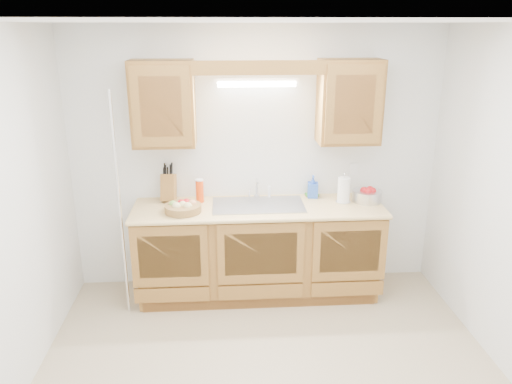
{
  "coord_description": "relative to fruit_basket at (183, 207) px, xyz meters",
  "views": [
    {
      "loc": [
        -0.32,
        -3.11,
        2.48
      ],
      "look_at": [
        -0.05,
        0.85,
        1.15
      ],
      "focal_mm": 35.0,
      "sensor_mm": 36.0,
      "label": 1
    }
  ],
  "objects": [
    {
      "name": "room",
      "position": [
        0.68,
        -1.08,
        0.3
      ],
      "size": [
        3.52,
        3.5,
        2.5
      ],
      "color": "tan",
      "rests_on": "ground"
    },
    {
      "name": "sponge",
      "position": [
        1.22,
        0.36,
        -0.03
      ],
      "size": [
        0.13,
        0.09,
        0.03
      ],
      "rotation": [
        0.0,
        0.0,
        0.09
      ],
      "color": "#CC333F",
      "rests_on": "countertop"
    },
    {
      "name": "countertop",
      "position": [
        0.68,
        0.1,
        -0.07
      ],
      "size": [
        2.3,
        0.63,
        0.04
      ],
      "primitive_type": "cube",
      "color": "#EAC37A",
      "rests_on": "base_cabinets"
    },
    {
      "name": "fruit_basket",
      "position": [
        0.0,
        0.0,
        0.0
      ],
      "size": [
        0.41,
        0.41,
        0.1
      ],
      "rotation": [
        0.0,
        0.0,
        0.3
      ],
      "color": "olive",
      "rests_on": "countertop"
    },
    {
      "name": "valance",
      "position": [
        0.68,
        0.11,
        1.19
      ],
      "size": [
        2.2,
        0.05,
        0.12
      ],
      "primitive_type": "cube",
      "color": "#A47130",
      "rests_on": "room"
    },
    {
      "name": "base_cabinets",
      "position": [
        0.68,
        0.12,
        -0.51
      ],
      "size": [
        2.2,
        0.6,
        0.86
      ],
      "primitive_type": "cube",
      "color": "#A47130",
      "rests_on": "ground"
    },
    {
      "name": "soap_bottle",
      "position": [
        1.22,
        0.32,
        0.06
      ],
      "size": [
        0.11,
        0.11,
        0.22
      ],
      "primitive_type": "imported",
      "rotation": [
        0.0,
        0.0,
        -0.13
      ],
      "color": "blue",
      "rests_on": "countertop"
    },
    {
      "name": "apple_bowl",
      "position": [
        1.71,
        0.17,
        0.02
      ],
      "size": [
        0.37,
        0.37,
        0.14
      ],
      "rotation": [
        0.0,
        0.0,
        0.43
      ],
      "color": "silver",
      "rests_on": "countertop"
    },
    {
      "name": "outlet_plate",
      "position": [
        1.63,
        0.41,
        0.2
      ],
      "size": [
        0.08,
        0.01,
        0.12
      ],
      "primitive_type": "cube",
      "color": "white",
      "rests_on": "room"
    },
    {
      "name": "upper_cabinet_right",
      "position": [
        1.51,
        0.25,
        0.88
      ],
      "size": [
        0.55,
        0.33,
        0.75
      ],
      "primitive_type": "cube",
      "color": "#A47130",
      "rests_on": "room"
    },
    {
      "name": "fluorescent_fixture",
      "position": [
        0.68,
        0.33,
        1.05
      ],
      "size": [
        0.76,
        0.08,
        0.08
      ],
      "color": "white",
      "rests_on": "room"
    },
    {
      "name": "upper_cabinet_left",
      "position": [
        -0.15,
        0.25,
        0.88
      ],
      "size": [
        0.55,
        0.33,
        0.75
      ],
      "primitive_type": "cube",
      "color": "#A47130",
      "rests_on": "room"
    },
    {
      "name": "knife_block",
      "position": [
        -0.15,
        0.33,
        0.09
      ],
      "size": [
        0.15,
        0.22,
        0.37
      ],
      "rotation": [
        0.0,
        0.0,
        -0.09
      ],
      "color": "#A47130",
      "rests_on": "countertop"
    },
    {
      "name": "wire_shelf_pole",
      "position": [
        -0.52,
        -0.15,
        0.05
      ],
      "size": [
        0.03,
        0.03,
        2.0
      ],
      "primitive_type": "cylinder",
      "color": "silver",
      "rests_on": "ground"
    },
    {
      "name": "sink",
      "position": [
        0.68,
        0.12,
        -0.12
      ],
      "size": [
        0.84,
        0.46,
        0.36
      ],
      "color": "#9E9EA3",
      "rests_on": "countertop"
    },
    {
      "name": "orange_canister",
      "position": [
        0.14,
        0.26,
        0.07
      ],
      "size": [
        0.09,
        0.09,
        0.22
      ],
      "rotation": [
        0.0,
        0.0,
        0.36
      ],
      "color": "#F1440D",
      "rests_on": "countertop"
    },
    {
      "name": "paper_towel",
      "position": [
        1.48,
        0.15,
        0.08
      ],
      "size": [
        0.14,
        0.14,
        0.29
      ],
      "rotation": [
        0.0,
        0.0,
        -0.02
      ],
      "color": "silver",
      "rests_on": "countertop"
    }
  ]
}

